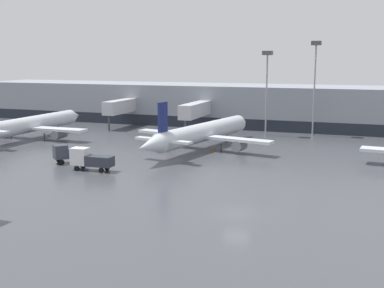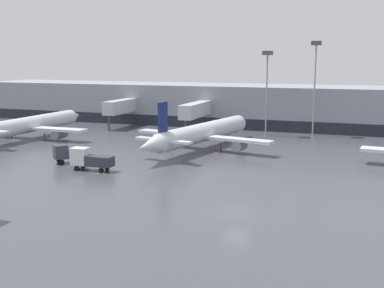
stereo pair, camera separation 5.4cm
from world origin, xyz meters
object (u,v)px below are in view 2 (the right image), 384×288
(apron_light_mast_0, at_px, (316,61))
(parked_jet_2, at_px, (202,133))
(traffic_cone_1, at_px, (213,149))
(service_truck_1, at_px, (90,159))
(apron_light_mast_4, at_px, (267,68))
(service_truck_0, at_px, (69,153))
(parked_jet_1, at_px, (29,125))

(apron_light_mast_0, bearing_deg, parked_jet_2, -125.98)
(traffic_cone_1, bearing_deg, parked_jet_2, 167.73)
(parked_jet_2, xyz_separation_m, service_truck_1, (-9.13, -19.53, -1.18))
(apron_light_mast_4, bearing_deg, parked_jet_2, -110.99)
(parked_jet_2, height_order, apron_light_mast_0, apron_light_mast_0)
(service_truck_1, relative_size, traffic_cone_1, 9.58)
(apron_light_mast_0, bearing_deg, apron_light_mast_4, -158.95)
(service_truck_0, relative_size, service_truck_1, 0.80)
(parked_jet_2, bearing_deg, service_truck_0, 149.40)
(service_truck_0, bearing_deg, parked_jet_1, -88.88)
(service_truck_0, xyz_separation_m, traffic_cone_1, (16.68, 15.74, -1.15))
(parked_jet_1, distance_m, parked_jet_2, 33.68)
(parked_jet_2, relative_size, traffic_cone_1, 54.35)
(traffic_cone_1, height_order, apron_light_mast_0, apron_light_mast_0)
(parked_jet_1, distance_m, apron_light_mast_4, 46.07)
(service_truck_0, distance_m, traffic_cone_1, 22.97)
(service_truck_0, xyz_separation_m, apron_light_mast_4, (21.58, 34.31, 11.56))
(service_truck_0, relative_size, apron_light_mast_0, 0.26)
(apron_light_mast_4, bearing_deg, apron_light_mast_0, 21.05)
(service_truck_0, relative_size, traffic_cone_1, 7.70)
(service_truck_1, xyz_separation_m, apron_light_mast_4, (16.08, 37.65, 11.44))
(apron_light_mast_0, relative_size, apron_light_mast_4, 1.11)
(service_truck_0, distance_m, apron_light_mast_0, 49.92)
(apron_light_mast_0, bearing_deg, traffic_cone_1, -121.68)
(apron_light_mast_4, bearing_deg, service_truck_1, -113.13)
(parked_jet_1, xyz_separation_m, service_truck_1, (24.54, -18.57, -1.05))
(parked_jet_2, height_order, apron_light_mast_4, apron_light_mast_4)
(parked_jet_1, bearing_deg, parked_jet_2, -87.75)
(parked_jet_2, distance_m, service_truck_0, 21.86)
(traffic_cone_1, bearing_deg, service_truck_1, -120.38)
(service_truck_0, bearing_deg, apron_light_mast_0, -178.98)
(parked_jet_1, distance_m, service_truck_0, 24.41)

